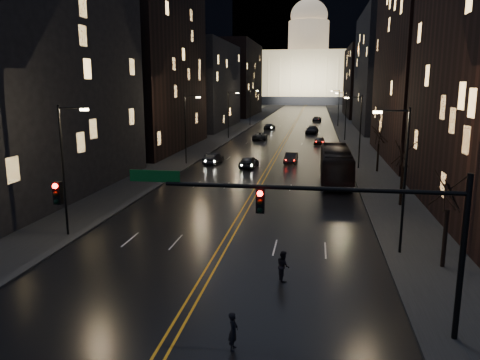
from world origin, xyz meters
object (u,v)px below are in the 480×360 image
at_px(traffic_signal, 319,215).
at_px(oncoming_car_b, 213,158).
at_px(pedestrian_a, 233,331).
at_px(pedestrian_b, 283,266).
at_px(bus, 336,165).
at_px(oncoming_car_a, 249,162).
at_px(receding_car_a, 291,158).

xyz_separation_m(traffic_signal, oncoming_car_b, (-13.47, 41.00, -4.37)).
bearing_deg(pedestrian_a, pedestrian_b, -9.11).
relative_size(traffic_signal, pedestrian_a, 11.00).
bearing_deg(traffic_signal, pedestrian_b, 109.06).
bearing_deg(oncoming_car_b, pedestrian_a, 110.70).
bearing_deg(oncoming_car_b, traffic_signal, 115.46).
xyz_separation_m(bus, pedestrian_a, (-5.19, -34.07, -1.05)).
height_order(oncoming_car_b, pedestrian_a, pedestrian_a).
xyz_separation_m(bus, oncoming_car_a, (-10.40, 6.70, -1.06)).
relative_size(bus, receding_car_a, 3.07).
xyz_separation_m(traffic_signal, pedestrian_a, (-3.20, -2.00, -4.32)).
bearing_deg(receding_car_a, bus, -60.65).
height_order(traffic_signal, oncoming_car_a, traffic_signal).
distance_m(bus, oncoming_car_a, 12.41).
height_order(oncoming_car_a, receding_car_a, oncoming_car_a).
distance_m(oncoming_car_a, pedestrian_a, 41.10).
bearing_deg(bus, oncoming_car_b, 150.02).
bearing_deg(pedestrian_b, oncoming_car_a, -9.47).
bearing_deg(pedestrian_a, traffic_signal, -55.30).
bearing_deg(receding_car_a, pedestrian_a, -86.26).
bearing_deg(oncoming_car_a, traffic_signal, 108.15).
xyz_separation_m(traffic_signal, receding_car_a, (-3.41, 43.20, -4.40)).
xyz_separation_m(oncoming_car_a, pedestrian_a, (5.21, -40.77, 0.01)).
xyz_separation_m(oncoming_car_a, receding_car_a, (5.00, 4.43, -0.07)).
distance_m(bus, pedestrian_a, 34.48).
xyz_separation_m(traffic_signal, bus, (1.99, 32.08, -3.27)).
height_order(bus, oncoming_car_a, bus).
height_order(bus, pedestrian_a, bus).
distance_m(oncoming_car_a, pedestrian_b, 34.42).
xyz_separation_m(oncoming_car_a, oncoming_car_b, (-5.07, 2.22, -0.05)).
height_order(oncoming_car_a, pedestrian_b, pedestrian_b).
xyz_separation_m(bus, pedestrian_b, (-3.72, -27.07, -1.02)).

